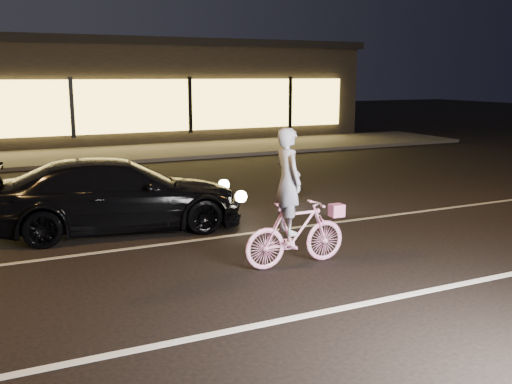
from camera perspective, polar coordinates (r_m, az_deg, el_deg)
ground at (r=7.95m, az=-2.83°, el=-8.76°), size 90.00×90.00×0.00m
lane_stripe_near at (r=6.69m, az=2.19°, el=-12.79°), size 60.00×0.12×0.01m
lane_stripe_far at (r=9.74m, az=-7.34°, el=-4.96°), size 60.00×0.10×0.01m
sidewalk at (r=20.28m, az=-16.98°, el=3.45°), size 30.00×4.00×0.12m
storefront at (r=26.03m, az=-19.22°, el=9.63°), size 25.40×8.42×4.20m
cyclist at (r=8.32m, az=3.79°, el=-2.58°), size 1.63×0.56×2.05m
sedan at (r=10.56m, az=-13.62°, el=-0.28°), size 4.66×2.34×1.30m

